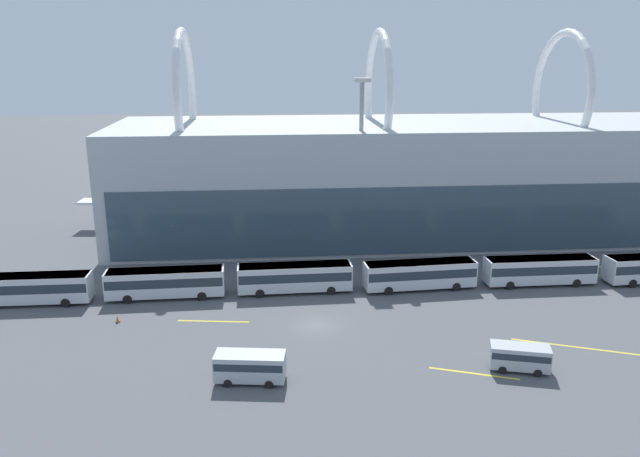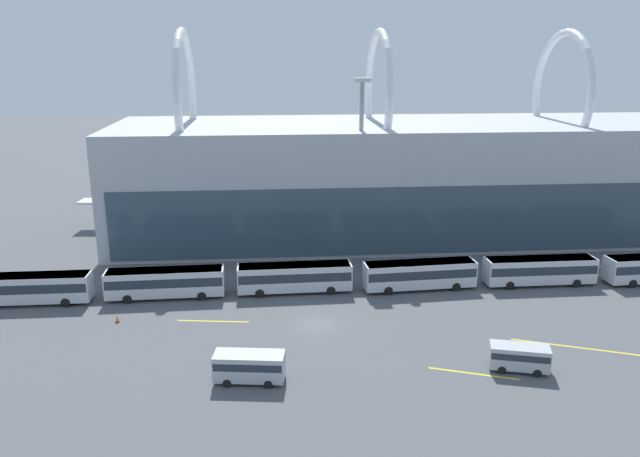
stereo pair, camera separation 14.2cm
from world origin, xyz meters
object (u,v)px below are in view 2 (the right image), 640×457
traffic_cone_0 (117,319)px  shuttle_bus_2 (295,276)px  shuttle_bus_4 (540,269)px  service_van_crossing (249,365)px  shuttle_bus_3 (420,273)px  airliner_at_gate_far (544,189)px  shuttle_bus_0 (30,287)px  service_van_foreground (519,356)px  airliner_at_gate_near (201,194)px  floodlight_mast (361,150)px  shuttle_bus_1 (165,281)px

traffic_cone_0 → shuttle_bus_2: bearing=20.3°
shuttle_bus_4 → service_van_crossing: (-33.39, -19.59, -0.46)m
shuttle_bus_3 → shuttle_bus_4: 14.37m
airliner_at_gate_far → shuttle_bus_3: (-27.98, -30.13, -2.81)m
shuttle_bus_2 → shuttle_bus_0: bearing=-179.3°
shuttle_bus_4 → service_van_foreground: shuttle_bus_4 is taller
airliner_at_gate_far → service_van_foreground: 55.23m
airliner_at_gate_near → shuttle_bus_2: airliner_at_gate_near is taller
floodlight_mast → airliner_at_gate_near: bearing=147.3°
service_van_foreground → floodlight_mast: 37.69m
airliner_at_gate_far → shuttle_bus_1: size_ratio=2.58×
shuttle_bus_0 → floodlight_mast: bearing=22.2°
shuttle_bus_1 → service_van_crossing: bearing=-64.7°
service_van_foreground → service_van_crossing: service_van_crossing is taller
service_van_foreground → traffic_cone_0: (-36.68, 13.03, -0.95)m
service_van_foreground → service_van_crossing: bearing=-164.6°
shuttle_bus_3 → service_van_crossing: size_ratio=2.15×
shuttle_bus_0 → floodlight_mast: 43.06m
floodlight_mast → airliner_at_gate_far: bearing=24.9°
airliner_at_gate_far → floodlight_mast: floodlight_mast is taller
shuttle_bus_4 → service_van_foreground: 22.27m
shuttle_bus_3 → service_van_crossing: shuttle_bus_3 is taller
shuttle_bus_0 → floodlight_mast: (38.30, 15.58, 12.05)m
service_van_crossing → traffic_cone_0: service_van_crossing is taller
shuttle_bus_2 → floodlight_mast: bearing=55.6°
airliner_at_gate_far → shuttle_bus_4: (-13.62, -29.93, -2.81)m
airliner_at_gate_near → floodlight_mast: size_ratio=1.63×
shuttle_bus_1 → shuttle_bus_3: same height
airliner_at_gate_near → service_van_foreground: 58.40m
shuttle_bus_0 → traffic_cone_0: bearing=-29.1°
traffic_cone_0 → shuttle_bus_1: bearing=58.0°
airliner_at_gate_near → service_van_foreground: airliner_at_gate_near is taller
airliner_at_gate_near → service_van_crossing: airliner_at_gate_near is taller
shuttle_bus_4 → shuttle_bus_0: bearing=-179.5°
shuttle_bus_1 → service_van_crossing: (9.70, -19.24, -0.46)m
airliner_at_gate_far → floodlight_mast: size_ratio=1.44×
airliner_at_gate_far → service_van_foreground: bearing=161.5°
airliner_at_gate_near → service_van_crossing: (8.54, -48.90, -3.60)m
airliner_at_gate_far → service_van_foreground: (-23.99, -49.64, -3.40)m
shuttle_bus_1 → shuttle_bus_4: size_ratio=1.00×
shuttle_bus_0 → service_van_crossing: 30.49m
service_van_crossing → airliner_at_gate_far: bearing=54.3°
traffic_cone_0 → airliner_at_gate_near: bearing=81.9°
shuttle_bus_4 → service_van_crossing: size_ratio=2.13×
shuttle_bus_1 → airliner_at_gate_near: bearing=86.2°
shuttle_bus_4 → traffic_cone_0: bearing=-172.3°
shuttle_bus_1 → shuttle_bus_3: bearing=-1.2°
airliner_at_gate_far → shuttle_bus_3: size_ratio=2.56×
airliner_at_gate_near → floodlight_mast: bearing=-117.0°
shuttle_bus_0 → shuttle_bus_3: bearing=1.0°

